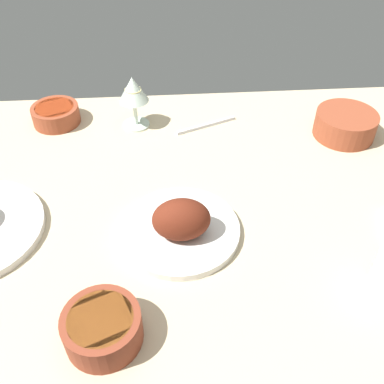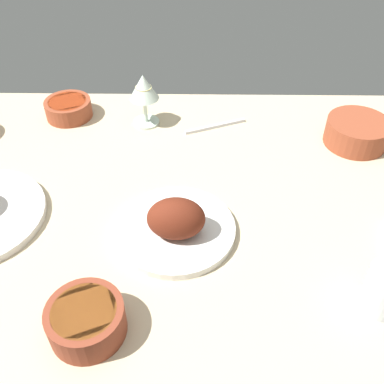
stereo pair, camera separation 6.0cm
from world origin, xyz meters
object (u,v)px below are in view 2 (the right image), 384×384
Objects in this scene: bowl_soup at (86,320)px; wine_glass at (144,90)px; bowl_potatoes at (357,131)px; fork_loose at (215,126)px; bowl_sauce at (68,108)px; plate_center_main at (176,225)px.

wine_glass reaches higher than bowl_soup.
fork_loose is at bearing 169.66° from bowl_potatoes.
bowl_sauce is 40.12cm from fork_loose.
bowl_sauce is at bearing 171.36° from bowl_potatoes.
wine_glass reaches higher than fork_loose.
plate_center_main reaches higher than bowl_potatoes.
plate_center_main is 25.23cm from bowl_soup.
wine_glass reaches higher than bowl_sauce.
bowl_soup reaches higher than fork_loose.
bowl_potatoes is (57.33, 53.27, 0.24)cm from bowl_soup.
bowl_sauce is at bearing 105.08° from bowl_soup.
bowl_sauce is (-30.90, 43.30, -0.31)cm from plate_center_main.
fork_loose is at bearing -7.13° from bowl_sauce.
bowl_potatoes reaches higher than bowl_soup.
plate_center_main reaches higher than fork_loose.
bowl_sauce is at bearing 172.14° from wine_glass.
bowl_potatoes is 54.53cm from wine_glass.
plate_center_main is 54.24cm from bowl_potatoes.
wine_glass is at bearing 103.45° from plate_center_main.
bowl_potatoes is (74.74, -11.35, 0.81)cm from bowl_sauce.
plate_center_main is 39.42cm from fork_loose.
bowl_soup is at bearing -132.35° from fork_loose.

